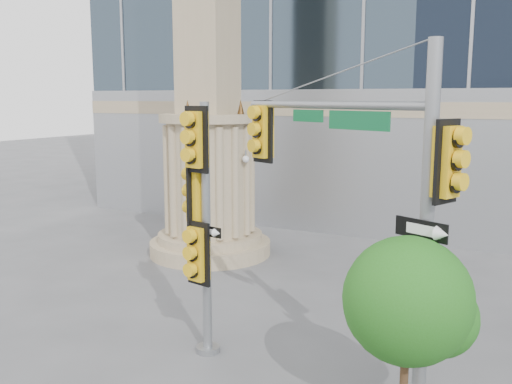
% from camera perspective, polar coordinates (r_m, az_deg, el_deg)
% --- Properties ---
extents(monument, '(4.40, 4.40, 16.60)m').
position_cam_1_polar(monument, '(20.36, -4.78, 8.98)').
color(monument, tan).
rests_on(monument, ground).
extents(main_signal_pole, '(4.84, 2.41, 6.62)m').
position_cam_1_polar(main_signal_pole, '(10.67, 11.51, 0.84)').
color(main_signal_pole, slate).
rests_on(main_signal_pole, ground).
extents(secondary_signal_pole, '(0.97, 0.83, 5.58)m').
position_cam_1_polar(secondary_signal_pole, '(12.32, -5.64, -1.78)').
color(secondary_signal_pole, slate).
rests_on(secondary_signal_pole, ground).
extents(street_tree, '(2.20, 2.15, 3.43)m').
position_cam_1_polar(street_tree, '(9.94, 15.15, -10.95)').
color(street_tree, tan).
rests_on(street_tree, ground).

